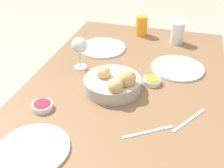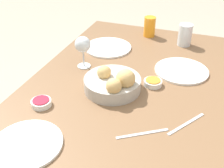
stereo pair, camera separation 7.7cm
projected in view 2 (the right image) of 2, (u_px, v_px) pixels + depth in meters
The scene contains 12 objects.
dining_table at pixel (123, 110), 1.24m from camera, with size 1.49×0.87×0.77m.
bread_basket at pixel (113, 83), 1.17m from camera, with size 0.24×0.24×0.12m.
plate_near_left at pixel (108, 47), 1.54m from camera, with size 0.26×0.26×0.01m.
plate_near_right at pixel (27, 144), 0.92m from camera, with size 0.24×0.24×0.01m.
plate_far_center at pixel (181, 71), 1.33m from camera, with size 0.25×0.25×0.01m.
juice_glass at pixel (150, 27), 1.65m from camera, with size 0.07×0.07×0.12m.
water_tumbler at pixel (185, 35), 1.55m from camera, with size 0.07×0.07×0.12m.
wine_glass at pixel (83, 45), 1.31m from camera, with size 0.08×0.08×0.16m.
jam_bowl_berry at pixel (41, 103), 1.10m from camera, with size 0.08×0.08×0.03m.
jam_bowl_honey at pixel (153, 83), 1.22m from camera, with size 0.08×0.08×0.03m.
fork_silver at pixel (142, 134), 0.97m from camera, with size 0.11×0.16×0.00m.
knife_silver at pixel (186, 124), 1.01m from camera, with size 0.16×0.11×0.00m.
Camera 2 is at (0.94, 0.29, 1.45)m, focal length 45.00 mm.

